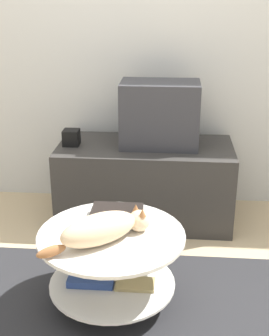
{
  "coord_description": "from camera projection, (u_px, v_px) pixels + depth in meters",
  "views": [
    {
      "loc": [
        0.26,
        -1.96,
        1.57
      ],
      "look_at": [
        0.05,
        0.52,
        0.6
      ],
      "focal_mm": 50.0,
      "sensor_mm": 36.0,
      "label": 1
    }
  ],
  "objects": [
    {
      "name": "ground_plane",
      "position": [
        116.0,
        312.0,
        2.41
      ],
      "size": [
        12.0,
        12.0,
        0.0
      ],
      "primitive_type": "plane",
      "color": "tan"
    },
    {
      "name": "wall_back",
      "position": [
        138.0,
        26.0,
        3.27
      ],
      "size": [
        8.0,
        0.05,
        2.6
      ],
      "color": "silver",
      "rests_on": "ground_plane"
    },
    {
      "name": "speaker",
      "position": [
        71.0,
        137.0,
        3.18
      ],
      "size": [
        0.11,
        0.11,
        0.11
      ],
      "color": "black",
      "rests_on": "tv_stand"
    },
    {
      "name": "cat",
      "position": [
        103.0,
        228.0,
        2.21
      ],
      "size": [
        0.5,
        0.4,
        0.15
      ],
      "rotation": [
        0.0,
        0.0,
        0.65
      ],
      "color": "beige",
      "rests_on": "coffee_table"
    },
    {
      "name": "dvd_box",
      "position": [
        117.0,
        214.0,
        2.45
      ],
      "size": [
        0.27,
        0.17,
        0.06
      ],
      "color": "black",
      "rests_on": "coffee_table"
    },
    {
      "name": "coffee_table",
      "position": [
        111.0,
        260.0,
        2.37
      ],
      "size": [
        0.74,
        0.74,
        0.4
      ],
      "color": "#B2B2B7",
      "rests_on": "rug"
    },
    {
      "name": "rug",
      "position": [
        116.0,
        310.0,
        2.41
      ],
      "size": [
        1.92,
        1.07,
        0.02
      ],
      "color": "#28282B",
      "rests_on": "ground_plane"
    },
    {
      "name": "tv_stand",
      "position": [
        145.0,
        182.0,
        3.29
      ],
      "size": [
        1.19,
        0.58,
        0.55
      ],
      "color": "#33302D",
      "rests_on": "ground_plane"
    },
    {
      "name": "tv",
      "position": [
        160.0,
        114.0,
        3.11
      ],
      "size": [
        0.52,
        0.32,
        0.43
      ],
      "color": "#333338",
      "rests_on": "tv_stand"
    }
  ]
}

